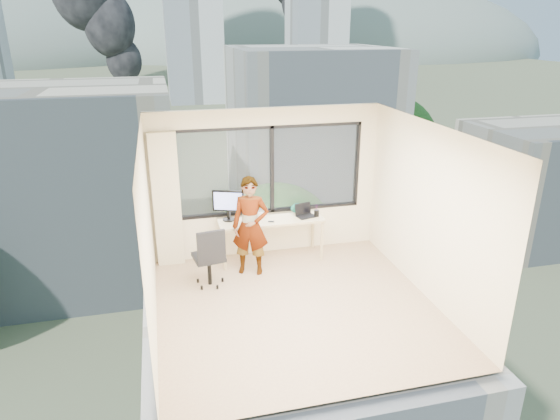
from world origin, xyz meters
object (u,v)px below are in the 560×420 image
object	(u,v)px
person	(250,226)
laptop	(306,211)
desk	(271,239)
game_console	(260,212)
chair	(209,255)
monitor	(228,205)
handbag	(297,208)

from	to	relation	value
person	laptop	bearing A→B (deg)	38.81
desk	game_console	size ratio (longest dim) A/B	6.56
laptop	game_console	bearing A→B (deg)	142.32
chair	person	bearing A→B (deg)	10.77
desk	laptop	distance (m)	0.78
monitor	game_console	bearing A→B (deg)	34.53
person	laptop	world-z (taller)	person
game_console	handbag	distance (m)	0.67
monitor	game_console	world-z (taller)	monitor
person	monitor	distance (m)	0.64
chair	game_console	bearing A→B (deg)	33.96
desk	game_console	distance (m)	0.50
chair	laptop	bearing A→B (deg)	10.51
person	laptop	xyz separation A→B (m)	(1.05, 0.37, 0.03)
chair	laptop	size ratio (longest dim) A/B	3.08
person	monitor	size ratio (longest dim) A/B	3.06
game_console	handbag	xyz separation A→B (m)	(0.66, -0.09, 0.06)
desk	person	bearing A→B (deg)	-135.66
game_console	laptop	bearing A→B (deg)	-5.71
person	game_console	bearing A→B (deg)	86.43
laptop	handbag	xyz separation A→B (m)	(-0.10, 0.23, -0.01)
person	game_console	world-z (taller)	person
person	handbag	xyz separation A→B (m)	(0.95, 0.60, 0.02)
monitor	game_console	size ratio (longest dim) A/B	1.96
chair	game_console	xyz separation A→B (m)	(1.01, 0.94, 0.28)
handbag	game_console	bearing A→B (deg)	168.19
desk	handbag	bearing A→B (deg)	18.18
laptop	handbag	size ratio (longest dim) A/B	1.40
laptop	monitor	bearing A→B (deg)	157.57
person	monitor	xyz separation A→B (m)	(-0.28, 0.54, 0.20)
person	game_console	distance (m)	0.74
person	monitor	bearing A→B (deg)	136.55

